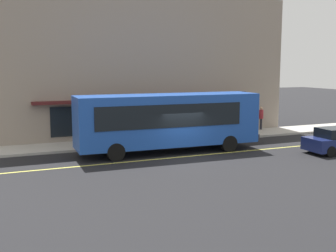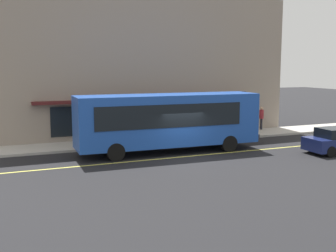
# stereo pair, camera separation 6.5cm
# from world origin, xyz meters

# --- Properties ---
(ground) EXTENTS (120.00, 120.00, 0.00)m
(ground) POSITION_xyz_m (0.00, 0.00, 0.00)
(ground) COLOR black
(sidewalk) EXTENTS (80.00, 3.00, 0.15)m
(sidewalk) POSITION_xyz_m (0.00, 5.23, 0.07)
(sidewalk) COLOR #B2ADA3
(sidewalk) RESTS_ON ground
(lane_centre_stripe) EXTENTS (36.00, 0.16, 0.01)m
(lane_centre_stripe) POSITION_xyz_m (0.00, 0.00, 0.00)
(lane_centre_stripe) COLOR #D8D14C
(lane_centre_stripe) RESTS_ON ground
(storefront_building) EXTENTS (22.88, 8.66, 10.32)m
(storefront_building) POSITION_xyz_m (0.29, 10.75, 5.16)
(storefront_building) COLOR gray
(storefront_building) RESTS_ON ground
(bus) EXTENTS (11.20, 2.88, 3.50)m
(bus) POSITION_xyz_m (-0.33, 1.48, 1.99)
(bus) COLOR #1E4CAD
(bus) RESTS_ON ground
(traffic_light) EXTENTS (0.30, 0.52, 3.20)m
(traffic_light) POSITION_xyz_m (6.64, 4.24, 2.53)
(traffic_light) COLOR #2D2D33
(traffic_light) RESTS_ON sidewalk
(pedestrian_waiting) EXTENTS (0.34, 0.34, 1.75)m
(pedestrian_waiting) POSITION_xyz_m (1.64, 5.24, 1.21)
(pedestrian_waiting) COLOR black
(pedestrian_waiting) RESTS_ON sidewalk
(pedestrian_mid_block) EXTENTS (0.34, 0.34, 1.81)m
(pedestrian_mid_block) POSITION_xyz_m (9.60, 6.14, 1.24)
(pedestrian_mid_block) COLOR black
(pedestrian_mid_block) RESTS_ON sidewalk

